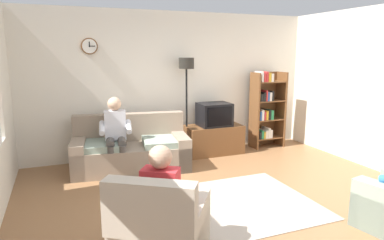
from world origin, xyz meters
TOP-DOWN VIEW (x-y plane):
  - ground_plane at (0.00, 0.00)m, footprint 12.00×12.00m
  - back_wall_assembly at (-0.00, 2.66)m, footprint 6.20×0.17m
  - couch at (-1.00, 1.94)m, footprint 2.00×1.13m
  - tv_stand at (0.68, 2.25)m, footprint 1.10×0.56m
  - tv at (0.68, 2.23)m, footprint 0.60×0.49m
  - bookshelf at (1.88, 2.32)m, footprint 0.68×0.36m
  - floor_lamp at (0.16, 2.35)m, footprint 0.28×0.28m
  - armchair_near_window at (-1.26, -0.74)m, footprint 1.15×1.17m
  - area_rug at (-0.13, 0.04)m, footprint 2.20×1.70m
  - person_on_couch at (-1.27, 1.83)m, footprint 0.55×0.57m
  - person_in_left_armchair at (-1.21, -0.67)m, footprint 0.61×0.64m

SIDE VIEW (x-z plane):
  - ground_plane at x=0.00m, z-range 0.00..0.00m
  - area_rug at x=-0.13m, z-range 0.00..0.01m
  - tv_stand at x=0.68m, z-range 0.00..0.56m
  - armchair_near_window at x=-1.26m, z-range -0.16..0.74m
  - couch at x=-1.00m, z-range -0.14..0.76m
  - person_in_left_armchair at x=-1.21m, z-range 0.04..1.16m
  - person_on_couch at x=-1.27m, z-range 0.08..1.32m
  - tv at x=0.68m, z-range 0.56..1.00m
  - bookshelf at x=1.88m, z-range 0.02..1.60m
  - back_wall_assembly at x=0.00m, z-range 0.00..2.70m
  - floor_lamp at x=0.16m, z-range 0.53..2.38m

